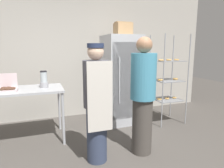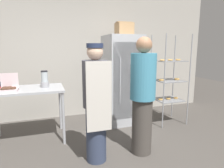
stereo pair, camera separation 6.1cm
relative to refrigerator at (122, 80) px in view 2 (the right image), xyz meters
The scene contains 10 objects.
back_wall 1.16m from the refrigerator, 132.43° to the left, with size 6.40×0.12×2.86m, color #ADA89E.
refrigerator is the anchor object (origin of this frame).
baking_rack 0.98m from the refrigerator, 21.55° to the right, with size 0.60×0.54×1.83m.
prep_counter 1.85m from the refrigerator, 168.86° to the right, with size 1.15×0.74×0.91m.
donut_box 2.13m from the refrigerator, 165.09° to the right, with size 0.25×0.23×0.27m.
blender_pitcher 1.58m from the refrigerator, 167.51° to the right, with size 0.14×0.14×0.28m.
binder_stack 2.17m from the refrigerator, behind, with size 0.28×0.25×0.09m.
cardboard_storage_box 1.05m from the refrigerator, 53.98° to the left, with size 0.34×0.30×0.27m.
person_baker 1.60m from the refrigerator, 124.13° to the right, with size 0.34×0.36×1.62m.
person_customer 1.35m from the refrigerator, 98.69° to the right, with size 0.36×0.36×1.71m.
Camera 2 is at (-0.82, -2.16, 1.56)m, focal length 32.00 mm.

